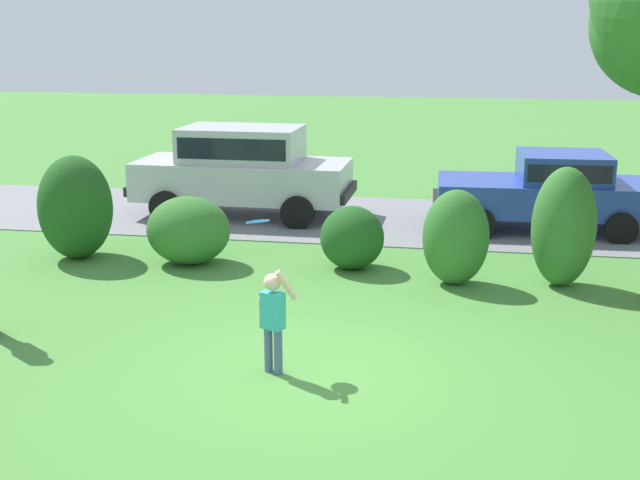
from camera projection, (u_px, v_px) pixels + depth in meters
ground_plane at (309, 371)px, 9.45m from camera, size 80.00×80.00×0.00m
driveway_strip at (378, 219)px, 16.97m from camera, size 28.00×4.40×0.02m
shrub_near_tree at (75, 207)px, 13.93m from camera, size 1.26×1.34×1.81m
shrub_centre_left at (188, 230)px, 13.67m from camera, size 1.44×1.21×1.17m
shrub_centre at (352, 238)px, 13.38m from camera, size 1.07×1.02×1.07m
shrub_centre_right at (456, 237)px, 12.51m from camera, size 1.04×0.88×1.51m
shrub_far_end at (564, 227)px, 12.38m from camera, size 0.98×0.93×1.89m
parked_sedan at (550, 188)px, 15.91m from camera, size 4.46×2.21×1.56m
parked_suv at (242, 167)px, 17.07m from camera, size 4.72×2.14×1.92m
child_thrower at (273, 315)px, 9.24m from camera, size 0.48×0.25×1.29m
frisbee at (258, 221)px, 9.49m from camera, size 0.29×0.28×0.13m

